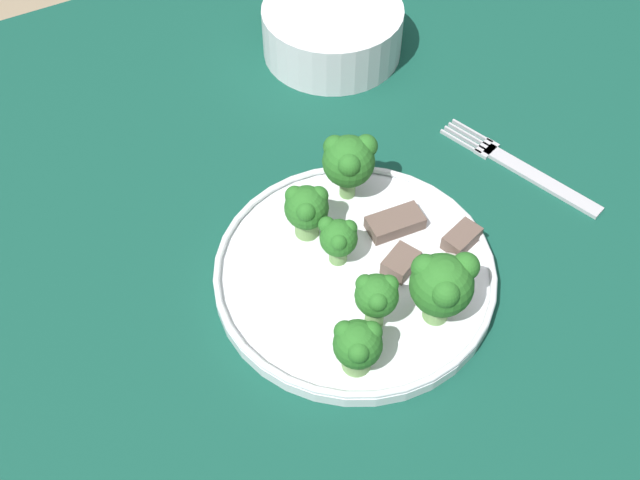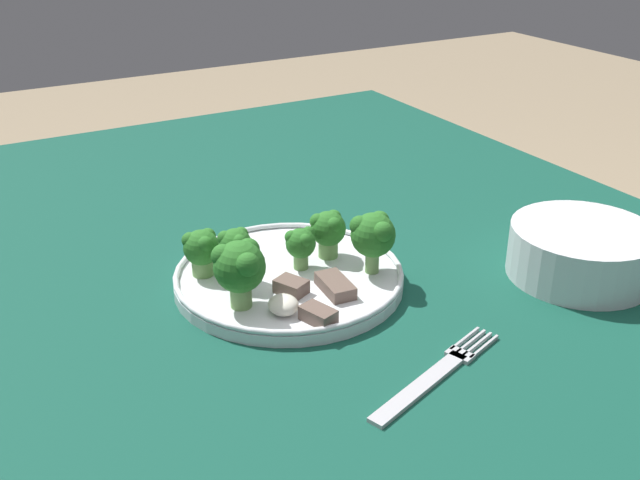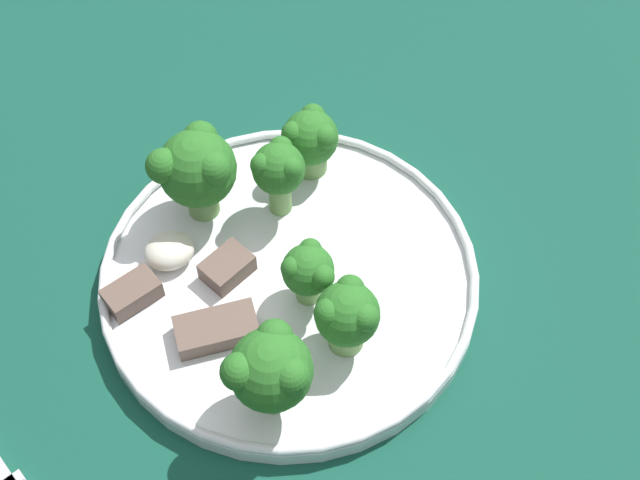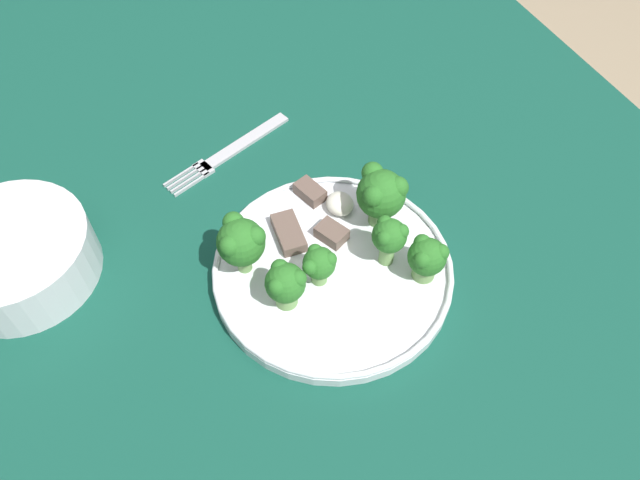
% 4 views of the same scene
% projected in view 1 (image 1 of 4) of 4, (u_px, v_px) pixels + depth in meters
% --- Properties ---
extents(table, '(1.38, 0.97, 0.71)m').
position_uv_depth(table, '(384.00, 285.00, 0.75)').
color(table, '#114738').
rests_on(table, ground_plane).
extents(dinner_plate, '(0.24, 0.24, 0.02)m').
position_uv_depth(dinner_plate, '(355.00, 273.00, 0.64)').
color(dinner_plate, white).
rests_on(dinner_plate, table).
extents(fork, '(0.08, 0.17, 0.00)m').
position_uv_depth(fork, '(521.00, 168.00, 0.72)').
color(fork, '#B2B2B7').
rests_on(fork, table).
extents(cream_bowl, '(0.15, 0.15, 0.06)m').
position_uv_depth(cream_bowl, '(332.00, 31.00, 0.82)').
color(cream_bowl, silver).
rests_on(cream_bowl, table).
extents(broccoli_floret_near_rim_left, '(0.04, 0.03, 0.06)m').
position_uv_depth(broccoli_floret_near_rim_left, '(376.00, 297.00, 0.57)').
color(broccoli_floret_near_rim_left, '#709E56').
rests_on(broccoli_floret_near_rim_left, dinner_plate).
extents(broccoli_floret_center_left, '(0.05, 0.05, 0.07)m').
position_uv_depth(broccoli_floret_center_left, '(442.00, 285.00, 0.58)').
color(broccoli_floret_center_left, '#709E56').
rests_on(broccoli_floret_center_left, dinner_plate).
extents(broccoli_floret_back_left, '(0.04, 0.04, 0.05)m').
position_uv_depth(broccoli_floret_back_left, '(358.00, 345.00, 0.56)').
color(broccoli_floret_back_left, '#709E56').
rests_on(broccoli_floret_back_left, dinner_plate).
extents(broccoli_floret_front_left, '(0.05, 0.05, 0.07)m').
position_uv_depth(broccoli_floret_front_left, '(349.00, 161.00, 0.66)').
color(broccoli_floret_front_left, '#709E56').
rests_on(broccoli_floret_front_left, dinner_plate).
extents(broccoli_floret_center_back, '(0.04, 0.04, 0.05)m').
position_uv_depth(broccoli_floret_center_back, '(307.00, 208.00, 0.64)').
color(broccoli_floret_center_back, '#709E56').
rests_on(broccoli_floret_center_back, dinner_plate).
extents(broccoli_floret_mid_cluster, '(0.03, 0.03, 0.05)m').
position_uv_depth(broccoli_floret_mid_cluster, '(339.00, 238.00, 0.62)').
color(broccoli_floret_mid_cluster, '#709E56').
rests_on(broccoli_floret_mid_cluster, dinner_plate).
extents(meat_slice_front_slice, '(0.05, 0.03, 0.01)m').
position_uv_depth(meat_slice_front_slice, '(396.00, 222.00, 0.66)').
color(meat_slice_front_slice, brown).
rests_on(meat_slice_front_slice, dinner_plate).
extents(meat_slice_middle_slice, '(0.04, 0.03, 0.01)m').
position_uv_depth(meat_slice_middle_slice, '(462.00, 238.00, 0.65)').
color(meat_slice_middle_slice, brown).
rests_on(meat_slice_middle_slice, dinner_plate).
extents(meat_slice_rear_slice, '(0.04, 0.03, 0.01)m').
position_uv_depth(meat_slice_rear_slice, '(401.00, 263.00, 0.63)').
color(meat_slice_rear_slice, brown).
rests_on(meat_slice_rear_slice, dinner_plate).
extents(sauce_dollop, '(0.03, 0.03, 0.02)m').
position_uv_depth(sauce_dollop, '(447.00, 268.00, 0.63)').
color(sauce_dollop, silver).
rests_on(sauce_dollop, dinner_plate).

